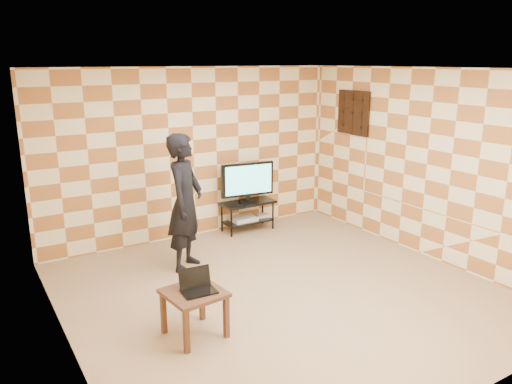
# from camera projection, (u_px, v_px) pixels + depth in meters

# --- Properties ---
(floor) EXTENTS (5.00, 5.00, 0.00)m
(floor) POSITION_uv_depth(u_px,v_px,m) (281.00, 292.00, 6.21)
(floor) COLOR #9F836A
(floor) RESTS_ON ground
(wall_back) EXTENTS (5.00, 0.02, 2.70)m
(wall_back) POSITION_uv_depth(u_px,v_px,m) (194.00, 154.00, 7.93)
(wall_back) COLOR beige
(wall_back) RESTS_ON ground
(wall_front) EXTENTS (5.00, 0.02, 2.70)m
(wall_front) POSITION_uv_depth(u_px,v_px,m) (468.00, 255.00, 3.80)
(wall_front) COLOR beige
(wall_front) RESTS_ON ground
(wall_left) EXTENTS (0.02, 5.00, 2.70)m
(wall_left) POSITION_uv_depth(u_px,v_px,m) (59.00, 221.00, 4.60)
(wall_left) COLOR beige
(wall_left) RESTS_ON ground
(wall_right) EXTENTS (0.02, 5.00, 2.70)m
(wall_right) POSITION_uv_depth(u_px,v_px,m) (427.00, 164.00, 7.13)
(wall_right) COLOR beige
(wall_right) RESTS_ON ground
(ceiling) EXTENTS (5.00, 5.00, 0.02)m
(ceiling) POSITION_uv_depth(u_px,v_px,m) (284.00, 69.00, 5.52)
(ceiling) COLOR white
(ceiling) RESTS_ON wall_back
(wall_art) EXTENTS (0.04, 0.72, 0.72)m
(wall_art) POSITION_uv_depth(u_px,v_px,m) (353.00, 113.00, 8.23)
(wall_art) COLOR black
(wall_art) RESTS_ON wall_right
(tv_stand) EXTENTS (0.91, 0.41, 0.50)m
(tv_stand) POSITION_uv_depth(u_px,v_px,m) (248.00, 209.00, 8.37)
(tv_stand) COLOR black
(tv_stand) RESTS_ON floor
(tv) EXTENTS (0.91, 0.21, 0.66)m
(tv) POSITION_uv_depth(u_px,v_px,m) (248.00, 180.00, 8.24)
(tv) COLOR black
(tv) RESTS_ON tv_stand
(dvd_player) EXTENTS (0.42, 0.30, 0.07)m
(dvd_player) POSITION_uv_depth(u_px,v_px,m) (244.00, 219.00, 8.39)
(dvd_player) COLOR silver
(dvd_player) RESTS_ON tv_stand
(game_console) EXTENTS (0.23, 0.18, 0.05)m
(game_console) POSITION_uv_depth(u_px,v_px,m) (263.00, 216.00, 8.60)
(game_console) COLOR silver
(game_console) RESTS_ON tv_stand
(side_table) EXTENTS (0.62, 0.62, 0.50)m
(side_table) POSITION_uv_depth(u_px,v_px,m) (194.00, 299.00, 5.13)
(side_table) COLOR #392317
(side_table) RESTS_ON floor
(laptop) EXTENTS (0.35, 0.29, 0.23)m
(laptop) POSITION_uv_depth(u_px,v_px,m) (197.00, 286.00, 5.11)
(laptop) COLOR black
(laptop) RESTS_ON side_table
(person) EXTENTS (0.80, 0.80, 1.87)m
(person) POSITION_uv_depth(u_px,v_px,m) (185.00, 202.00, 6.71)
(person) COLOR black
(person) RESTS_ON floor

